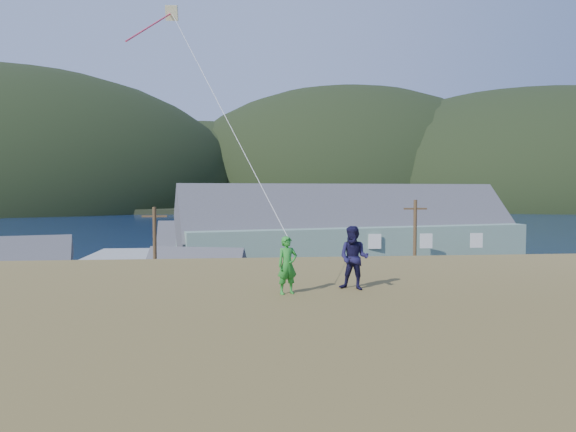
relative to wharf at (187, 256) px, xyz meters
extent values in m
plane|color=#0A1638|center=(6.00, -40.00, -0.45)|extent=(900.00, 900.00, 0.00)
cube|color=#4C3D19|center=(6.00, -42.00, -0.40)|extent=(110.00, 8.00, 0.10)
cube|color=#28282B|center=(6.00, -23.00, -0.39)|extent=(72.00, 36.00, 0.12)
cube|color=gray|center=(0.00, 0.00, 0.00)|extent=(26.00, 14.00, 0.90)
cube|color=black|center=(6.00, 290.00, 0.55)|extent=(900.00, 320.00, 2.00)
ellipsoid|color=black|center=(-114.00, 220.00, 1.55)|extent=(260.00, 234.00, 143.00)
ellipsoid|color=black|center=(-14.00, 260.00, 1.55)|extent=(200.00, 180.00, 100.00)
ellipsoid|color=black|center=(76.00, 250.00, 1.55)|extent=(230.00, 207.00, 142.60)
ellipsoid|color=black|center=(186.00, 230.00, 1.55)|extent=(280.00, 252.00, 134.40)
cube|color=gray|center=(19.07, -19.95, 2.69)|extent=(36.50, 17.07, 6.03)
cube|color=#47474C|center=(19.07, -19.95, 7.31)|extent=(36.94, 16.94, 9.81)
cube|color=gray|center=(-11.91, -27.33, 1.29)|extent=(10.30, 8.05, 3.25)
cube|color=#47474C|center=(-11.91, -27.33, 3.73)|extent=(10.74, 7.96, 5.88)
cube|color=silver|center=(3.73, -31.50, 1.13)|extent=(8.33, 6.80, 2.92)
cube|color=#47474C|center=(3.73, -31.50, 3.32)|extent=(8.80, 6.85, 5.14)
cube|color=gray|center=(3.67, -12.88, 1.37)|extent=(10.98, 6.96, 3.41)
cube|color=#47474C|center=(3.67, -12.88, 4.03)|extent=(11.47, 6.90, 6.30)
cylinder|color=#47331E|center=(1.86, -38.50, 3.96)|extent=(0.24, 0.24, 8.58)
cylinder|color=#47331E|center=(19.21, -38.50, 4.17)|extent=(0.24, 0.24, 9.00)
imported|color=#A2A2A7|center=(-9.14, -23.49, 0.38)|extent=(2.03, 4.47, 1.42)
imported|color=maroon|center=(-6.53, -15.84, 0.40)|extent=(2.87, 5.46, 1.47)
imported|color=black|center=(4.05, -15.36, 0.43)|extent=(2.11, 4.56, 1.51)
imported|color=navy|center=(9.41, -14.66, 0.40)|extent=(1.71, 4.47, 1.45)
imported|color=silver|center=(-2.69, -23.31, 0.37)|extent=(2.88, 5.25, 1.39)
imported|color=#B8B8B8|center=(-3.04, -15.19, 0.44)|extent=(2.19, 5.34, 1.55)
imported|color=black|center=(0.56, -21.45, 0.43)|extent=(2.17, 5.28, 1.53)
imported|color=navy|center=(5.97, -21.74, 0.41)|extent=(2.13, 4.49, 1.48)
imported|color=slate|center=(-12.66, -17.08, 0.43)|extent=(2.06, 4.72, 1.51)
imported|color=#258929|center=(8.50, -59.44, 7.48)|extent=(0.62, 0.51, 1.46)
imported|color=#161437|center=(10.30, -59.04, 7.59)|extent=(1.02, 0.95, 1.68)
cube|color=#EBEBB3|center=(4.78, -52.01, 16.10)|extent=(0.45, 0.43, 0.60)
cylinder|color=#E33B5A|center=(4.18, -53.26, 15.20)|extent=(0.06, 0.06, 3.31)
cylinder|color=white|center=(6.64, -55.72, 12.15)|extent=(0.02, 0.02, 11.45)
camera|label=1|loc=(7.28, -72.22, 9.40)|focal=32.00mm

